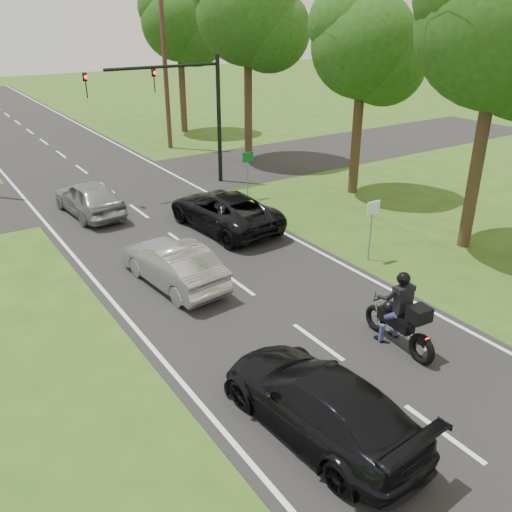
{
  "coord_description": "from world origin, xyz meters",
  "views": [
    {
      "loc": [
        -7.87,
        -9.01,
        7.85
      ],
      "look_at": [
        0.06,
        3.0,
        1.3
      ],
      "focal_mm": 38.0,
      "sensor_mm": 36.0,
      "label": 1
    }
  ],
  "objects_px": {
    "silver_suv": "(89,198)",
    "sign_white": "(372,216)",
    "dark_car_behind": "(320,402)",
    "motorcycle_rider": "(402,319)",
    "sign_green": "(248,164)",
    "traffic_signal": "(183,100)",
    "dark_suv": "(224,210)",
    "utility_pole_far": "(165,62)",
    "silver_sedan": "(173,264)"
  },
  "relations": [
    {
      "from": "dark_suv",
      "to": "silver_suv",
      "type": "distance_m",
      "value": 5.89
    },
    {
      "from": "dark_car_behind",
      "to": "motorcycle_rider",
      "type": "bearing_deg",
      "value": -166.11
    },
    {
      "from": "sign_white",
      "to": "silver_sedan",
      "type": "bearing_deg",
      "value": 162.43
    },
    {
      "from": "motorcycle_rider",
      "to": "traffic_signal",
      "type": "relative_size",
      "value": 0.38
    },
    {
      "from": "motorcycle_rider",
      "to": "sign_green",
      "type": "relative_size",
      "value": 1.15
    },
    {
      "from": "dark_suv",
      "to": "sign_white",
      "type": "xyz_separation_m",
      "value": [
        2.63,
        -5.34,
        0.85
      ]
    },
    {
      "from": "traffic_signal",
      "to": "sign_white",
      "type": "bearing_deg",
      "value": -82.95
    },
    {
      "from": "dark_suv",
      "to": "silver_sedan",
      "type": "distance_m",
      "value": 5.01
    },
    {
      "from": "dark_suv",
      "to": "dark_car_behind",
      "type": "bearing_deg",
      "value": 64.48
    },
    {
      "from": "traffic_signal",
      "to": "sign_green",
      "type": "bearing_deg",
      "value": -62.62
    },
    {
      "from": "dark_suv",
      "to": "silver_sedan",
      "type": "relative_size",
      "value": 1.24
    },
    {
      "from": "dark_car_behind",
      "to": "traffic_signal",
      "type": "distance_m",
      "value": 17.69
    },
    {
      "from": "silver_suv",
      "to": "sign_white",
      "type": "height_order",
      "value": "sign_white"
    },
    {
      "from": "utility_pole_far",
      "to": "sign_green",
      "type": "relative_size",
      "value": 4.71
    },
    {
      "from": "sign_white",
      "to": "dark_suv",
      "type": "bearing_deg",
      "value": 116.19
    },
    {
      "from": "silver_sedan",
      "to": "sign_green",
      "type": "bearing_deg",
      "value": -143.5
    },
    {
      "from": "utility_pole_far",
      "to": "sign_green",
      "type": "distance_m",
      "value": 11.63
    },
    {
      "from": "sign_white",
      "to": "sign_green",
      "type": "bearing_deg",
      "value": 88.57
    },
    {
      "from": "traffic_signal",
      "to": "sign_white",
      "type": "distance_m",
      "value": 11.39
    },
    {
      "from": "silver_suv",
      "to": "traffic_signal",
      "type": "height_order",
      "value": "traffic_signal"
    },
    {
      "from": "dark_suv",
      "to": "dark_car_behind",
      "type": "relative_size",
      "value": 1.09
    },
    {
      "from": "motorcycle_rider",
      "to": "dark_car_behind",
      "type": "bearing_deg",
      "value": -157.57
    },
    {
      "from": "sign_white",
      "to": "utility_pole_far",
      "type": "bearing_deg",
      "value": 85.49
    },
    {
      "from": "dark_car_behind",
      "to": "traffic_signal",
      "type": "bearing_deg",
      "value": -112.43
    },
    {
      "from": "motorcycle_rider",
      "to": "sign_green",
      "type": "height_order",
      "value": "sign_green"
    },
    {
      "from": "motorcycle_rider",
      "to": "silver_sedan",
      "type": "bearing_deg",
      "value": 121.61
    },
    {
      "from": "silver_suv",
      "to": "dark_car_behind",
      "type": "height_order",
      "value": "silver_suv"
    },
    {
      "from": "motorcycle_rider",
      "to": "silver_sedan",
      "type": "xyz_separation_m",
      "value": [
        -3.27,
        6.3,
        -0.12
      ]
    },
    {
      "from": "silver_sedan",
      "to": "traffic_signal",
      "type": "xyz_separation_m",
      "value": [
        5.02,
        9.0,
        3.43
      ]
    },
    {
      "from": "dark_suv",
      "to": "silver_suv",
      "type": "height_order",
      "value": "silver_suv"
    },
    {
      "from": "dark_car_behind",
      "to": "silver_suv",
      "type": "bearing_deg",
      "value": -95.16
    },
    {
      "from": "traffic_signal",
      "to": "sign_white",
      "type": "xyz_separation_m",
      "value": [
        1.36,
        -11.02,
        -2.54
      ]
    },
    {
      "from": "dark_suv",
      "to": "utility_pole_far",
      "type": "distance_m",
      "value": 14.94
    },
    {
      "from": "silver_suv",
      "to": "utility_pole_far",
      "type": "bearing_deg",
      "value": -135.24
    },
    {
      "from": "dark_suv",
      "to": "sign_green",
      "type": "relative_size",
      "value": 2.48
    },
    {
      "from": "silver_sedan",
      "to": "traffic_signal",
      "type": "distance_m",
      "value": 10.86
    },
    {
      "from": "dark_suv",
      "to": "traffic_signal",
      "type": "relative_size",
      "value": 0.82
    },
    {
      "from": "dark_car_behind",
      "to": "sign_white",
      "type": "height_order",
      "value": "sign_white"
    },
    {
      "from": "silver_suv",
      "to": "utility_pole_far",
      "type": "relative_size",
      "value": 0.43
    },
    {
      "from": "motorcycle_rider",
      "to": "dark_suv",
      "type": "distance_m",
      "value": 9.63
    },
    {
      "from": "utility_pole_far",
      "to": "sign_white",
      "type": "relative_size",
      "value": 4.71
    },
    {
      "from": "utility_pole_far",
      "to": "sign_white",
      "type": "bearing_deg",
      "value": -94.51
    },
    {
      "from": "motorcycle_rider",
      "to": "traffic_signal",
      "type": "distance_m",
      "value": 15.75
    },
    {
      "from": "sign_green",
      "to": "motorcycle_rider",
      "type": "bearing_deg",
      "value": -105.08
    },
    {
      "from": "dark_car_behind",
      "to": "sign_green",
      "type": "height_order",
      "value": "sign_green"
    },
    {
      "from": "sign_white",
      "to": "silver_suv",
      "type": "bearing_deg",
      "value": 123.83
    },
    {
      "from": "silver_sedan",
      "to": "motorcycle_rider",
      "type": "bearing_deg",
      "value": 111.67
    },
    {
      "from": "dark_suv",
      "to": "silver_suv",
      "type": "relative_size",
      "value": 1.22
    },
    {
      "from": "silver_sedan",
      "to": "dark_car_behind",
      "type": "xyz_separation_m",
      "value": [
        -0.36,
        -7.5,
        0.0
      ]
    },
    {
      "from": "utility_pole_far",
      "to": "motorcycle_rider",
      "type": "bearing_deg",
      "value": -101.19
    }
  ]
}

